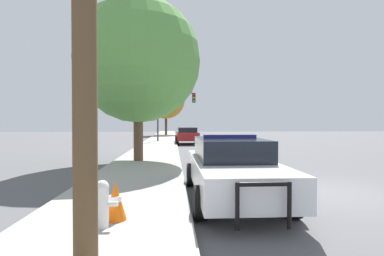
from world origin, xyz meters
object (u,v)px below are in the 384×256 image
(tree_sidewalk_near, at_px, (138,61))
(tree_sidewalk_far, at_px, (166,100))
(fire_hydrant, at_px, (102,202))
(traffic_light, at_px, (174,106))
(police_car, at_px, (231,167))
(traffic_cone, at_px, (115,201))
(car_background_midblock, at_px, (187,135))

(tree_sidewalk_near, bearing_deg, tree_sidewalk_far, 88.92)
(fire_hydrant, height_order, traffic_light, traffic_light)
(police_car, xyz_separation_m, fire_hydrant, (-2.55, -2.23, -0.22))
(traffic_light, xyz_separation_m, tree_sidewalk_near, (-1.63, -14.54, 1.17))
(traffic_light, height_order, traffic_cone, traffic_light)
(fire_hydrant, bearing_deg, traffic_light, 86.96)
(traffic_cone, bearing_deg, traffic_light, 87.27)
(police_car, distance_m, fire_hydrant, 3.39)
(car_background_midblock, distance_m, tree_sidewalk_near, 13.04)
(fire_hydrant, bearing_deg, car_background_midblock, 83.48)
(police_car, bearing_deg, tree_sidewalk_near, -64.96)
(tree_sidewalk_near, bearing_deg, traffic_cone, -86.24)
(traffic_light, bearing_deg, tree_sidewalk_near, -96.40)
(traffic_light, distance_m, traffic_cone, 23.04)
(police_car, height_order, traffic_cone, police_car)
(police_car, xyz_separation_m, tree_sidewalk_far, (-2.38, 36.45, 4.40))
(police_car, xyz_separation_m, tree_sidewalk_near, (-2.95, 6.40, 3.85))
(police_car, relative_size, tree_sidewalk_near, 0.70)
(traffic_light, height_order, tree_sidewalk_near, tree_sidewalk_near)
(tree_sidewalk_near, bearing_deg, fire_hydrant, -87.35)
(tree_sidewalk_far, bearing_deg, police_car, -86.26)
(tree_sidewalk_near, relative_size, traffic_cone, 10.82)
(fire_hydrant, distance_m, tree_sidewalk_near, 9.55)
(fire_hydrant, relative_size, traffic_light, 0.16)
(traffic_light, xyz_separation_m, traffic_cone, (-1.09, -22.82, -2.98))
(tree_sidewalk_far, bearing_deg, tree_sidewalk_near, -91.08)
(traffic_light, bearing_deg, police_car, -86.40)
(tree_sidewalk_near, bearing_deg, police_car, -65.29)
(tree_sidewalk_near, xyz_separation_m, traffic_cone, (0.54, -8.28, -4.14))
(car_background_midblock, bearing_deg, tree_sidewalk_far, 96.16)
(tree_sidewalk_far, bearing_deg, car_background_midblock, -82.96)
(fire_hydrant, height_order, traffic_cone, fire_hydrant)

